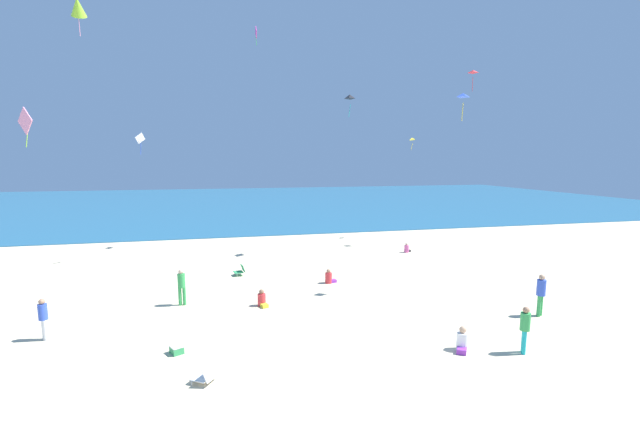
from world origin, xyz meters
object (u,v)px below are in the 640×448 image
object	(u,v)px
person_1	(43,316)
kite_black	(350,97)
beach_chair_near_camera	(240,270)
person_0	(329,278)
kite_yellow	(412,139)
kite_lime	(78,7)
person_5	(541,292)
person_6	(407,249)
cooler_box	(177,349)
person_7	(462,342)
person_4	(182,284)
kite_white	(140,139)
person_3	(525,326)
kite_red	(473,72)
kite_magenta	(256,33)
person_2	(262,300)
beach_chair_mid_beach	(206,375)
kite_pink	(25,121)
kite_blue	(463,96)

from	to	relation	value
person_1	kite_black	world-z (taller)	kite_black
beach_chair_near_camera	person_0	size ratio (longest dim) A/B	0.90
kite_yellow	kite_lime	world-z (taller)	kite_lime
person_5	person_6	distance (m)	12.54
cooler_box	person_6	world-z (taller)	person_6
kite_yellow	kite_black	distance (m)	8.59
kite_black	person_7	bearing A→B (deg)	-92.70
person_4	person_7	bearing A→B (deg)	54.80
person_7	kite_white	distance (m)	21.51
person_3	kite_black	distance (m)	18.72
beach_chair_near_camera	person_1	world-z (taller)	person_1
kite_red	kite_magenta	distance (m)	15.72
person_2	kite_white	xyz separation A→B (m)	(-6.21, 10.07, 7.32)
person_2	kite_magenta	distance (m)	20.15
beach_chair_mid_beach	person_6	xyz separation A→B (m)	(13.08, 14.84, 0.01)
beach_chair_mid_beach	person_0	bearing A→B (deg)	-90.44
kite_pink	person_7	bearing A→B (deg)	-28.67
kite_blue	kite_lime	xyz separation A→B (m)	(-17.47, 6.19, 4.48)
person_4	kite_magenta	distance (m)	19.55
person_1	kite_red	world-z (taller)	kite_red
kite_red	kite_lime	xyz separation A→B (m)	(-24.53, -4.25, 1.14)
kite_pink	kite_magenta	xyz separation A→B (m)	(10.71, 11.00, 7.18)
beach_chair_mid_beach	person_1	xyz separation A→B (m)	(-5.65, 4.38, 0.64)
kite_magenta	kite_lime	size ratio (longest dim) A/B	0.68
person_3	kite_blue	world-z (taller)	kite_blue
person_2	beach_chair_near_camera	bearing A→B (deg)	167.09
person_0	kite_lime	bearing A→B (deg)	150.53
person_0	person_7	distance (m)	9.02
kite_pink	kite_red	bearing A→B (deg)	17.09
cooler_box	person_0	distance (m)	9.70
person_4	person_5	distance (m)	15.16
person_3	kite_magenta	size ratio (longest dim) A/B	1.24
person_5	person_6	bearing A→B (deg)	151.29
person_0	kite_lime	world-z (taller)	kite_lime
person_0	person_6	size ratio (longest dim) A/B	1.11
person_2	person_7	world-z (taller)	person_7
kite_magenta	kite_yellow	world-z (taller)	kite_magenta
cooler_box	kite_magenta	xyz separation A→B (m)	(4.46, 17.56, 14.99)
cooler_box	person_5	bearing A→B (deg)	0.67
person_0	kite_magenta	distance (m)	18.55
person_2	person_6	distance (m)	13.89
person_6	kite_magenta	size ratio (longest dim) A/B	0.52
person_3	kite_yellow	size ratio (longest dim) A/B	1.58
person_1	person_6	world-z (taller)	person_1
person_7	kite_red	bearing A→B (deg)	-177.83
person_0	kite_pink	distance (m)	15.29
person_0	person_1	bearing A→B (deg)	-171.62
person_1	kite_red	xyz separation A→B (m)	(24.34, 12.31, 11.73)
beach_chair_mid_beach	kite_lime	size ratio (longest dim) A/B	0.44
person_2	person_3	xyz separation A→B (m)	(7.98, -6.62, 0.65)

